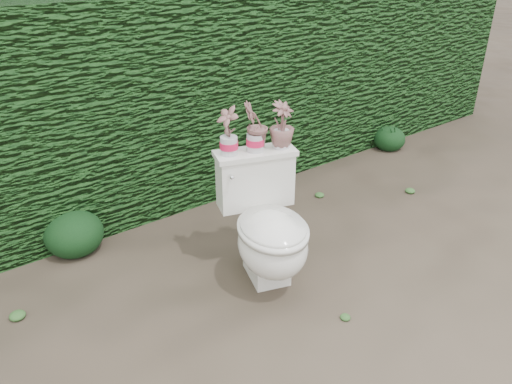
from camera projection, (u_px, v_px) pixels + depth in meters
ground at (270, 281)px, 3.15m from camera, size 60.00×60.00×0.00m
hedge at (146, 98)px, 3.92m from camera, size 8.00×1.00×1.60m
toilet at (268, 229)px, 3.02m from camera, size 0.64×0.78×0.78m
potted_plant_left at (229, 132)px, 2.91m from camera, size 0.12×0.16×0.28m
potted_plant_center at (255, 128)px, 2.96m from camera, size 0.18×0.15×0.29m
potted_plant_right at (282, 126)px, 3.01m from camera, size 0.18×0.18×0.27m
liriope_clump_1 at (73, 230)px, 3.38m from camera, size 0.40×0.40×0.32m
liriope_clump_2 at (266, 176)px, 4.18m from camera, size 0.35×0.35×0.28m
liriope_clump_3 at (390, 136)px, 5.04m from camera, size 0.32×0.32×0.25m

